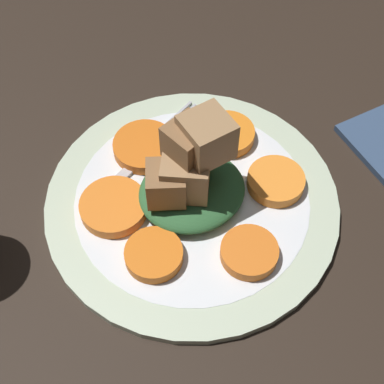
% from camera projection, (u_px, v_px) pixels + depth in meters
% --- Properties ---
extents(table_slab, '(1.20, 1.20, 0.02)m').
position_uv_depth(table_slab, '(192.00, 209.00, 0.57)').
color(table_slab, black).
rests_on(table_slab, ground).
extents(plate, '(0.31, 0.31, 0.01)m').
position_uv_depth(plate, '(192.00, 201.00, 0.56)').
color(plate, beige).
rests_on(plate, table_slab).
extents(carrot_slice_0, '(0.06, 0.06, 0.01)m').
position_uv_depth(carrot_slice_0, '(227.00, 134.00, 0.60)').
color(carrot_slice_0, orange).
rests_on(carrot_slice_0, plate).
extents(carrot_slice_1, '(0.07, 0.07, 0.01)m').
position_uv_depth(carrot_slice_1, '(145.00, 147.00, 0.58)').
color(carrot_slice_1, orange).
rests_on(carrot_slice_1, plate).
extents(carrot_slice_2, '(0.07, 0.07, 0.01)m').
position_uv_depth(carrot_slice_2, '(114.00, 207.00, 0.54)').
color(carrot_slice_2, orange).
rests_on(carrot_slice_2, plate).
extents(carrot_slice_3, '(0.06, 0.06, 0.01)m').
position_uv_depth(carrot_slice_3, '(154.00, 255.00, 0.51)').
color(carrot_slice_3, orange).
rests_on(carrot_slice_3, plate).
extents(carrot_slice_4, '(0.06, 0.06, 0.01)m').
position_uv_depth(carrot_slice_4, '(249.00, 252.00, 0.51)').
color(carrot_slice_4, orange).
rests_on(carrot_slice_4, plate).
extents(carrot_slice_5, '(0.06, 0.06, 0.01)m').
position_uv_depth(carrot_slice_5, '(276.00, 181.00, 0.56)').
color(carrot_slice_5, orange).
rests_on(carrot_slice_5, plate).
extents(center_pile, '(0.11, 0.10, 0.11)m').
position_uv_depth(center_pile, '(190.00, 176.00, 0.52)').
color(center_pile, '#2D6033').
rests_on(center_pile, plate).
extents(fork, '(0.17, 0.09, 0.00)m').
position_uv_depth(fork, '(152.00, 149.00, 0.59)').
color(fork, '#B2B2B7').
rests_on(fork, plate).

